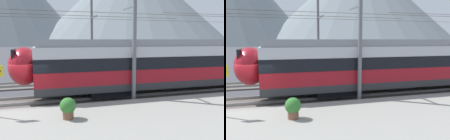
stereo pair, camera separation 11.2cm
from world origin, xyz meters
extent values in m
plane|color=#424247|center=(0.00, 0.00, 0.00)|extent=(400.00, 400.00, 0.00)
cube|color=gray|center=(0.00, -4.11, 0.18)|extent=(120.00, 6.20, 0.36)
cube|color=#5B5651|center=(0.00, 1.12, 0.06)|extent=(120.00, 3.00, 0.12)
cube|color=gray|center=(0.00, 0.40, 0.20)|extent=(120.00, 0.07, 0.16)
cube|color=gray|center=(0.00, 1.84, 0.20)|extent=(120.00, 0.07, 0.16)
cube|color=#5B5651|center=(0.00, 6.59, 0.06)|extent=(120.00, 3.00, 0.12)
cube|color=gray|center=(0.00, 5.87, 0.20)|extent=(120.00, 0.07, 0.16)
cube|color=gray|center=(0.00, 7.31, 0.20)|extent=(120.00, 0.07, 0.16)
cube|color=#2D2D30|center=(12.66, 1.12, 0.92)|extent=(24.34, 2.98, 0.45)
cube|color=maroon|center=(12.66, 1.12, 1.57)|extent=(24.34, 2.98, 0.85)
cube|color=black|center=(12.66, 1.12, 2.38)|extent=(24.34, 3.02, 0.75)
cube|color=silver|center=(12.66, 1.12, 3.08)|extent=(24.34, 2.98, 0.65)
cube|color=gray|center=(12.66, 1.12, 3.62)|extent=(24.04, 2.78, 0.45)
cube|color=black|center=(5.11, 1.12, 0.49)|extent=(2.80, 2.38, 0.42)
ellipsoid|color=maroon|center=(-0.06, 1.12, 2.27)|extent=(1.80, 2.74, 2.25)
cube|color=black|center=(-0.56, 1.12, 2.70)|extent=(0.16, 1.79, 1.19)
ellipsoid|color=orange|center=(15.08, 6.59, 2.27)|extent=(1.80, 2.72, 2.25)
cube|color=black|center=(14.58, 6.59, 2.70)|extent=(0.16, 1.77, 1.19)
cylinder|color=slate|center=(6.18, -0.67, 3.73)|extent=(0.24, 0.24, 7.45)
cube|color=slate|center=(6.18, 0.22, 5.78)|extent=(0.10, 2.09, 0.10)
cylinder|color=#473823|center=(6.18, 1.12, 5.53)|extent=(44.26, 0.02, 0.02)
cylinder|color=slate|center=(5.54, 8.69, 4.02)|extent=(0.24, 0.24, 8.03)
cube|color=slate|center=(5.54, 7.64, 5.88)|extent=(0.10, 2.40, 0.10)
cylinder|color=#473823|center=(5.54, 6.59, 5.63)|extent=(44.26, 0.02, 0.02)
cylinder|color=brown|center=(2.03, -3.27, 0.55)|extent=(0.48, 0.48, 0.38)
sphere|color=#33752D|center=(2.03, -3.27, 0.95)|extent=(0.71, 0.71, 0.71)
sphere|color=#DB5193|center=(2.03, -3.27, 1.11)|extent=(0.39, 0.39, 0.39)
cone|color=slate|center=(68.13, 162.44, 35.29)|extent=(151.12, 151.12, 70.58)
camera|label=1|loc=(1.14, -13.12, 3.84)|focal=36.47mm
camera|label=2|loc=(1.25, -13.15, 3.84)|focal=36.47mm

